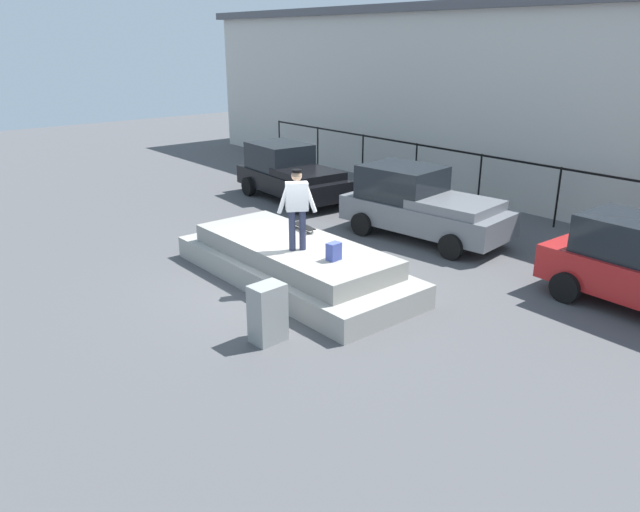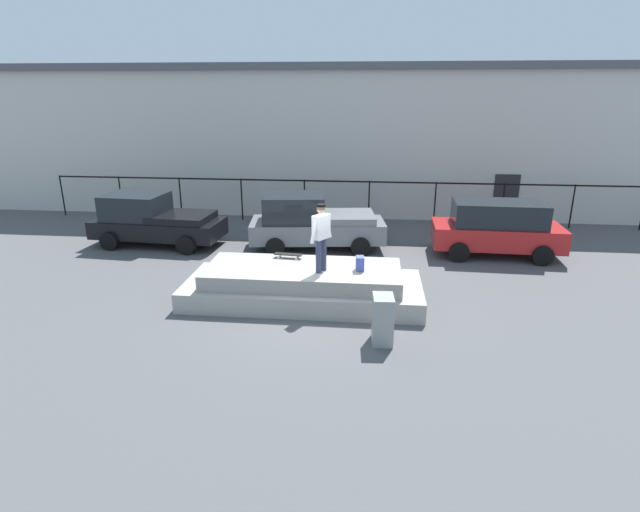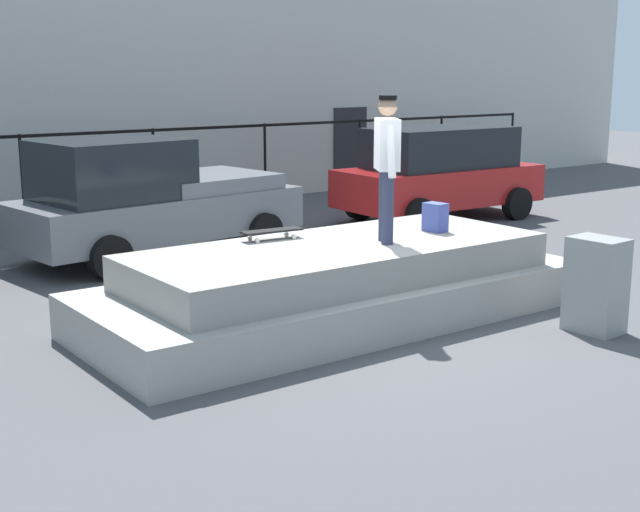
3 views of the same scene
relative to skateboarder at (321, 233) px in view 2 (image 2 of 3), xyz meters
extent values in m
plane|color=#4C4C4F|center=(-0.22, 0.00, -1.91)|extent=(60.00, 60.00, 0.00)
cube|color=#9E9B93|center=(-0.50, 0.26, -1.66)|extent=(6.13, 2.47, 0.51)
cube|color=gray|center=(-0.50, 0.26, -1.20)|extent=(5.02, 2.03, 0.40)
cylinder|color=#2D334C|center=(0.06, 0.09, -0.57)|extent=(0.14, 0.14, 0.86)
cylinder|color=#2D334C|center=(-0.06, -0.09, -0.57)|extent=(0.14, 0.14, 0.86)
cube|color=silver|center=(0.00, 0.00, 0.16)|extent=(0.44, 0.51, 0.59)
cylinder|color=silver|center=(0.14, 0.24, 0.11)|extent=(0.22, 0.29, 0.62)
cylinder|color=silver|center=(-0.14, -0.24, 0.11)|extent=(0.22, 0.29, 0.62)
sphere|color=tan|center=(0.00, 0.00, 0.59)|extent=(0.22, 0.22, 0.22)
cylinder|color=black|center=(0.00, 0.00, 0.69)|extent=(0.29, 0.29, 0.05)
cube|color=black|center=(-0.99, 0.94, -0.89)|extent=(0.78, 0.28, 0.02)
cylinder|color=silver|center=(-1.23, 1.07, -0.97)|extent=(0.06, 0.04, 0.06)
cylinder|color=silver|center=(-1.25, 0.87, -0.97)|extent=(0.06, 0.04, 0.06)
cylinder|color=silver|center=(-0.73, 1.02, -0.97)|extent=(0.06, 0.04, 0.06)
cylinder|color=silver|center=(-0.75, 0.82, -0.97)|extent=(0.06, 0.04, 0.06)
cube|color=#3F4C99|center=(0.97, 0.17, -0.82)|extent=(0.23, 0.30, 0.36)
cube|color=black|center=(-6.25, 4.65, -1.29)|extent=(4.62, 2.08, 0.61)
cube|color=black|center=(-7.03, 4.70, -0.55)|extent=(2.14, 1.76, 0.88)
cube|color=black|center=(-5.35, 4.58, -0.86)|extent=(2.14, 1.81, 0.24)
cylinder|color=black|center=(-7.58, 5.65, -1.59)|extent=(0.65, 0.26, 0.64)
cylinder|color=black|center=(-7.70, 3.85, -1.59)|extent=(0.65, 0.26, 0.64)
cylinder|color=black|center=(-4.79, 5.45, -1.59)|extent=(0.65, 0.26, 0.64)
cylinder|color=black|center=(-4.92, 3.65, -1.59)|extent=(0.65, 0.26, 0.64)
cube|color=slate|center=(-0.62, 4.83, -1.26)|extent=(4.74, 2.37, 0.67)
cube|color=black|center=(-1.41, 4.73, -0.47)|extent=(2.24, 1.92, 0.90)
cube|color=slate|center=(0.29, 4.94, -0.80)|extent=(2.25, 1.98, 0.24)
cylinder|color=black|center=(-2.13, 5.58, -1.59)|extent=(0.66, 0.30, 0.64)
cylinder|color=black|center=(-1.90, 3.73, -1.59)|extent=(0.66, 0.30, 0.64)
cylinder|color=black|center=(0.67, 5.93, -1.59)|extent=(0.66, 0.30, 0.64)
cylinder|color=black|center=(0.90, 4.07, -1.59)|extent=(0.66, 0.30, 0.64)
cube|color=#B21E1E|center=(5.36, 4.65, -1.23)|extent=(4.18, 1.86, 0.72)
cube|color=black|center=(5.36, 4.65, -0.48)|extent=(2.94, 1.61, 0.77)
cylinder|color=black|center=(4.11, 5.58, -1.59)|extent=(0.65, 0.24, 0.64)
cylinder|color=black|center=(4.05, 3.82, -1.59)|extent=(0.65, 0.24, 0.64)
cylinder|color=black|center=(6.66, 5.49, -1.59)|extent=(0.65, 0.24, 0.64)
cylinder|color=black|center=(6.61, 3.73, -1.59)|extent=(0.65, 0.24, 0.64)
cube|color=gray|center=(1.53, -1.87, -1.37)|extent=(0.47, 0.62, 1.08)
cylinder|color=black|center=(-12.22, 8.51, -1.03)|extent=(0.06, 0.06, 1.75)
cylinder|color=black|center=(-9.56, 8.51, -1.03)|extent=(0.06, 0.06, 1.75)
cylinder|color=black|center=(-6.89, 8.51, -1.03)|extent=(0.06, 0.06, 1.75)
cylinder|color=black|center=(-4.22, 8.51, -1.03)|extent=(0.06, 0.06, 1.75)
cylinder|color=black|center=(-1.56, 8.51, -1.03)|extent=(0.06, 0.06, 1.75)
cylinder|color=black|center=(1.11, 8.51, -1.03)|extent=(0.06, 0.06, 1.75)
cylinder|color=black|center=(3.78, 8.51, -1.03)|extent=(0.06, 0.06, 1.75)
cylinder|color=black|center=(6.44, 8.51, -1.03)|extent=(0.06, 0.06, 1.75)
cylinder|color=black|center=(9.11, 8.51, -1.03)|extent=(0.06, 0.06, 1.75)
cube|color=black|center=(-0.22, 8.51, -0.20)|extent=(24.00, 0.04, 0.06)
cube|color=beige|center=(-0.22, 13.55, 1.09)|extent=(34.67, 8.66, 6.01)
cube|color=#4C4C51|center=(-0.22, 13.55, 4.24)|extent=(35.36, 9.10, 0.30)
cube|color=#262628|center=(6.71, 9.21, -0.91)|extent=(1.00, 0.06, 2.00)
camera|label=1|loc=(9.61, -7.43, 3.21)|focal=33.99mm
camera|label=2|loc=(1.19, -11.76, 3.33)|focal=28.08mm
camera|label=3|loc=(-6.66, -7.75, 1.02)|focal=49.17mm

